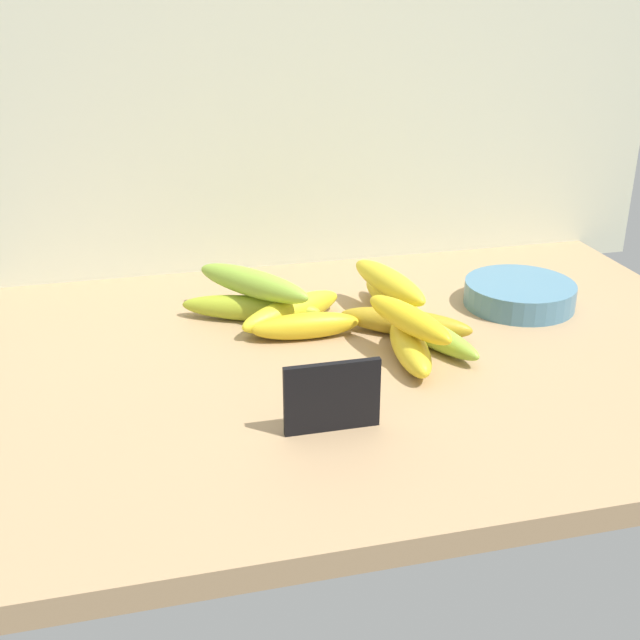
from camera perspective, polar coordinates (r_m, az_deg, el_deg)
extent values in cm
cube|color=tan|center=(108.75, 3.02, -3.18)|extent=(110.00, 76.00, 3.00)
cube|color=beige|center=(135.76, -1.56, 17.06)|extent=(130.00, 2.00, 70.00)
cube|color=black|center=(88.82, 0.88, -5.53)|extent=(11.00, 0.80, 8.40)
cube|color=olive|center=(91.45, 0.74, -7.43)|extent=(9.90, 1.20, 0.60)
cylinder|color=teal|center=(126.88, 14.10, 1.82)|extent=(16.93, 16.93, 3.77)
ellipsoid|color=#9EAF28|center=(118.13, -4.99, 0.84)|extent=(20.85, 11.46, 3.84)
ellipsoid|color=gold|center=(111.92, -1.04, -0.42)|extent=(15.55, 4.32, 3.78)
ellipsoid|color=#B08F20|center=(113.46, 6.12, -0.19)|extent=(18.29, 13.50, 3.87)
ellipsoid|color=yellow|center=(119.66, 5.45, 1.12)|extent=(6.10, 20.92, 3.80)
ellipsoid|color=yellow|center=(116.35, -2.05, 0.64)|extent=(17.94, 12.62, 4.17)
ellipsoid|color=yellow|center=(105.56, 6.46, -1.97)|extent=(5.95, 16.06, 4.28)
ellipsoid|color=#8FB539|center=(111.44, 7.57, -0.79)|extent=(10.72, 20.64, 3.62)
ellipsoid|color=yellow|center=(104.27, 6.38, 0.08)|extent=(8.71, 16.91, 3.61)
ellipsoid|color=#90BB3B|center=(116.80, -4.85, 2.66)|extent=(16.23, 18.51, 4.07)
ellipsoid|color=yellow|center=(117.46, 4.95, 2.73)|extent=(8.15, 18.77, 3.96)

